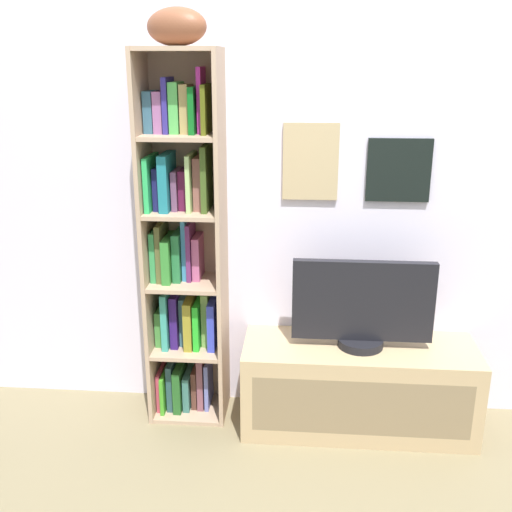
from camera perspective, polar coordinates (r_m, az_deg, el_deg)
The scene contains 5 objects.
back_wall at distance 2.95m, azimuth 1.97°, elevation 7.19°, with size 4.80×0.08×2.41m.
bookshelf at distance 2.95m, azimuth -6.92°, elevation 0.34°, with size 0.38×0.29×1.83m.
football at distance 2.78m, azimuth -7.61°, elevation 20.90°, with size 0.29×0.16×0.16m, color brown.
tv_stand at distance 3.08m, azimuth 9.70°, elevation -12.18°, with size 1.14×0.41×0.44m.
television at distance 2.89m, azimuth 10.15°, elevation -4.71°, with size 0.67×0.22×0.44m.
Camera 1 is at (0.14, -1.77, 1.76)m, focal length 41.87 mm.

